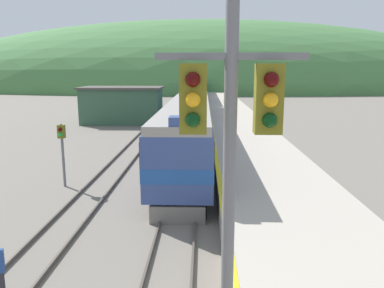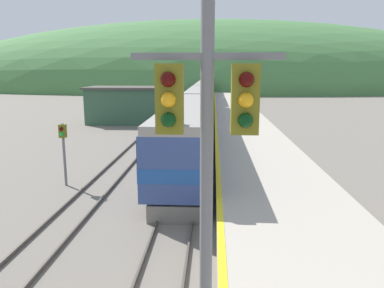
{
  "view_description": "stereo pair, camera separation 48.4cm",
  "coord_description": "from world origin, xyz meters",
  "px_view_note": "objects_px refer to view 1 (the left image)",
  "views": [
    {
      "loc": [
        1.05,
        -4.22,
        6.23
      ],
      "look_at": [
        0.45,
        15.1,
        2.39
      ],
      "focal_mm": 35.0,
      "sensor_mm": 36.0,
      "label": 1
    },
    {
      "loc": [
        1.54,
        -4.2,
        6.23
      ],
      "look_at": [
        0.45,
        15.1,
        2.39
      ],
      "focal_mm": 35.0,
      "sensor_mm": 36.0,
      "label": 2
    }
  ],
  "objects_px": {
    "carriage_third": "(198,94)",
    "signal_mast_main": "(229,167)",
    "carriage_fifth": "(200,85)",
    "signal_post_siding": "(62,142)",
    "express_train_lead_car": "(187,132)",
    "carriage_fourth": "(199,88)",
    "carriage_second": "(195,104)"
  },
  "relations": [
    {
      "from": "signal_mast_main",
      "to": "carriage_fourth",
      "type": "bearing_deg",
      "value": 91.05
    },
    {
      "from": "carriage_second",
      "to": "carriage_fourth",
      "type": "distance_m",
      "value": 39.96
    },
    {
      "from": "carriage_fourth",
      "to": "signal_mast_main",
      "type": "relative_size",
      "value": 2.61
    },
    {
      "from": "express_train_lead_car",
      "to": "carriage_second",
      "type": "xyz_separation_m",
      "value": [
        0.0,
        20.68,
        -0.01
      ]
    },
    {
      "from": "carriage_fifth",
      "to": "carriage_fourth",
      "type": "bearing_deg",
      "value": -90.0
    },
    {
      "from": "signal_post_siding",
      "to": "carriage_second",
      "type": "bearing_deg",
      "value": 75.74
    },
    {
      "from": "carriage_fourth",
      "to": "carriage_fifth",
      "type": "bearing_deg",
      "value": 90.0
    },
    {
      "from": "carriage_second",
      "to": "signal_mast_main",
      "type": "relative_size",
      "value": 2.61
    },
    {
      "from": "carriage_third",
      "to": "signal_mast_main",
      "type": "bearing_deg",
      "value": -88.6
    },
    {
      "from": "express_train_lead_car",
      "to": "carriage_fifth",
      "type": "height_order",
      "value": "express_train_lead_car"
    },
    {
      "from": "carriage_third",
      "to": "signal_post_siding",
      "type": "bearing_deg",
      "value": -98.11
    },
    {
      "from": "carriage_second",
      "to": "carriage_fourth",
      "type": "bearing_deg",
      "value": 90.0
    },
    {
      "from": "carriage_fourth",
      "to": "signal_post_siding",
      "type": "bearing_deg",
      "value": -95.65
    },
    {
      "from": "express_train_lead_car",
      "to": "carriage_fourth",
      "type": "relative_size",
      "value": 1.05
    },
    {
      "from": "signal_post_siding",
      "to": "signal_mast_main",
      "type": "bearing_deg",
      "value": -60.11
    },
    {
      "from": "express_train_lead_car",
      "to": "carriage_fifth",
      "type": "bearing_deg",
      "value": 90.0
    },
    {
      "from": "carriage_fourth",
      "to": "carriage_fifth",
      "type": "height_order",
      "value": "same"
    },
    {
      "from": "express_train_lead_car",
      "to": "carriage_third",
      "type": "relative_size",
      "value": 1.05
    },
    {
      "from": "express_train_lead_car",
      "to": "carriage_fifth",
      "type": "xyz_separation_m",
      "value": [
        0.0,
        80.61,
        -0.01
      ]
    },
    {
      "from": "express_train_lead_car",
      "to": "carriage_second",
      "type": "distance_m",
      "value": 20.68
    },
    {
      "from": "carriage_third",
      "to": "express_train_lead_car",
      "type": "bearing_deg",
      "value": -90.0
    },
    {
      "from": "carriage_third",
      "to": "signal_mast_main",
      "type": "height_order",
      "value": "signal_mast_main"
    },
    {
      "from": "signal_mast_main",
      "to": "signal_post_siding",
      "type": "xyz_separation_m",
      "value": [
        -7.93,
        13.79,
        -2.32
      ]
    },
    {
      "from": "carriage_fifth",
      "to": "signal_post_siding",
      "type": "bearing_deg",
      "value": -94.34
    },
    {
      "from": "carriage_fourth",
      "to": "carriage_second",
      "type": "bearing_deg",
      "value": -90.0
    },
    {
      "from": "carriage_third",
      "to": "carriage_fifth",
      "type": "height_order",
      "value": "same"
    },
    {
      "from": "carriage_second",
      "to": "carriage_fifth",
      "type": "relative_size",
      "value": 1.0
    },
    {
      "from": "carriage_third",
      "to": "signal_post_siding",
      "type": "height_order",
      "value": "carriage_third"
    },
    {
      "from": "carriage_fourth",
      "to": "signal_post_siding",
      "type": "xyz_separation_m",
      "value": [
        -6.48,
        -65.44,
        0.27
      ]
    },
    {
      "from": "carriage_fourth",
      "to": "carriage_fifth",
      "type": "xyz_separation_m",
      "value": [
        0.0,
        19.98,
        0.0
      ]
    },
    {
      "from": "signal_post_siding",
      "to": "carriage_fifth",
      "type": "bearing_deg",
      "value": 85.66
    },
    {
      "from": "carriage_fifth",
      "to": "signal_mast_main",
      "type": "relative_size",
      "value": 2.61
    }
  ]
}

